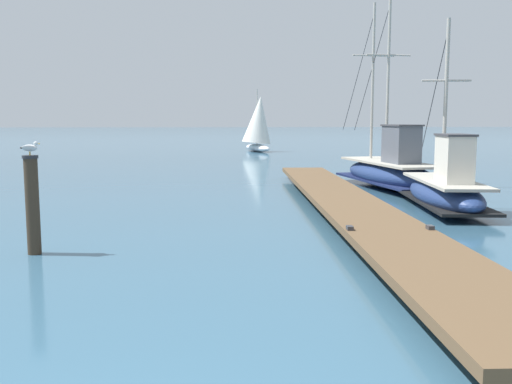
{
  "coord_description": "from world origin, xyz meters",
  "views": [
    {
      "loc": [
        1.13,
        -2.68,
        2.6
      ],
      "look_at": [
        2.01,
        6.79,
        1.4
      ],
      "focal_mm": 40.19,
      "sensor_mm": 36.0,
      "label": 1
    }
  ],
  "objects_px": {
    "fishing_boat_1": "(446,189)",
    "fishing_boat_2": "(390,170)",
    "mooring_piling": "(32,203)",
    "perched_seagull": "(29,147)",
    "distant_sailboat": "(258,123)"
  },
  "relations": [
    {
      "from": "fishing_boat_1",
      "to": "fishing_boat_2",
      "type": "relative_size",
      "value": 0.66
    },
    {
      "from": "fishing_boat_2",
      "to": "mooring_piling",
      "type": "height_order",
      "value": "fishing_boat_2"
    },
    {
      "from": "perched_seagull",
      "to": "fishing_boat_1",
      "type": "bearing_deg",
      "value": 23.64
    },
    {
      "from": "perched_seagull",
      "to": "distant_sailboat",
      "type": "xyz_separation_m",
      "value": [
        7.86,
        35.49,
        0.24
      ]
    },
    {
      "from": "mooring_piling",
      "to": "fishing_boat_2",
      "type": "bearing_deg",
      "value": 43.61
    },
    {
      "from": "fishing_boat_1",
      "to": "distant_sailboat",
      "type": "distance_m",
      "value": 31.14
    },
    {
      "from": "mooring_piling",
      "to": "distant_sailboat",
      "type": "distance_m",
      "value": 36.37
    },
    {
      "from": "fishing_boat_2",
      "to": "distant_sailboat",
      "type": "xyz_separation_m",
      "value": [
        -2.57,
        25.56,
        1.62
      ]
    },
    {
      "from": "fishing_boat_1",
      "to": "perched_seagull",
      "type": "distance_m",
      "value": 11.3
    },
    {
      "from": "fishing_boat_2",
      "to": "mooring_piling",
      "type": "xyz_separation_m",
      "value": [
        -10.43,
        -9.93,
        0.31
      ]
    },
    {
      "from": "fishing_boat_1",
      "to": "fishing_boat_2",
      "type": "xyz_separation_m",
      "value": [
        0.17,
        5.44,
        0.08
      ]
    },
    {
      "from": "mooring_piling",
      "to": "perched_seagull",
      "type": "bearing_deg",
      "value": -177.33
    },
    {
      "from": "fishing_boat_2",
      "to": "perched_seagull",
      "type": "height_order",
      "value": "fishing_boat_2"
    },
    {
      "from": "fishing_boat_1",
      "to": "perched_seagull",
      "type": "relative_size",
      "value": 14.43
    },
    {
      "from": "perched_seagull",
      "to": "fishing_boat_2",
      "type": "bearing_deg",
      "value": 43.6
    }
  ]
}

